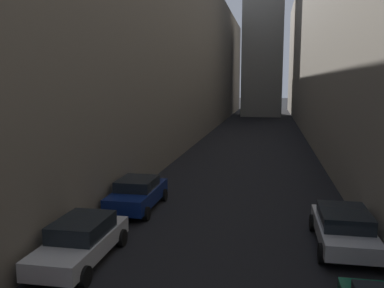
# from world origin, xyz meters

# --- Properties ---
(ground_plane) EXTENTS (264.00, 264.00, 0.00)m
(ground_plane) POSITION_xyz_m (0.00, 48.00, 0.00)
(ground_plane) COLOR black
(building_block_left) EXTENTS (10.37, 108.00, 18.28)m
(building_block_left) POSITION_xyz_m (-10.68, 50.00, 9.14)
(building_block_left) COLOR #60594F
(building_block_left) RESTS_ON ground
(parked_car_left_third) EXTENTS (1.93, 4.56, 1.45)m
(parked_car_left_third) POSITION_xyz_m (-4.40, 18.98, 0.75)
(parked_car_left_third) COLOR #B7B7BC
(parked_car_left_third) RESTS_ON ground
(parked_car_left_far) EXTENTS (2.01, 4.52, 1.49)m
(parked_car_left_far) POSITION_xyz_m (-4.40, 24.94, 0.77)
(parked_car_left_far) COLOR navy
(parked_car_left_far) RESTS_ON ground
(parked_car_right_far) EXTENTS (2.05, 4.56, 1.41)m
(parked_car_right_far) POSITION_xyz_m (4.40, 21.89, 0.76)
(parked_car_right_far) COLOR #B7B7BC
(parked_car_right_far) RESTS_ON ground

